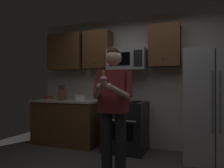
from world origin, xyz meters
The scene contains 11 objects.
wall_back centered at (0.00, 1.75, 1.30)m, with size 4.40×0.10×2.60m, color beige.
oven_range centered at (-0.15, 1.36, 0.46)m, with size 0.76×0.70×0.93m.
microwave centered at (-0.15, 1.48, 1.72)m, with size 0.74×0.41×0.40m.
refrigerator centered at (1.35, 1.32, 0.90)m, with size 0.90×0.75×1.80m.
cabinet_row_upper centered at (-0.72, 1.53, 1.95)m, with size 2.78×0.36×0.76m.
counter_left centered at (-1.45, 1.38, 0.46)m, with size 1.44×0.66×0.92m.
knife_block centered at (-1.54, 1.33, 1.03)m, with size 0.16×0.15×0.32m.
bowl_large_white centered at (-1.15, 1.38, 0.98)m, with size 0.24×0.24×0.11m.
bowl_small_colored centered at (-1.95, 1.43, 0.96)m, with size 0.17×0.17×0.08m.
person centered at (0.05, 0.22, 1.00)m, with size 0.60×0.48×1.76m.
cupcake centered at (0.05, -0.10, 1.29)m, with size 0.09×0.09×0.17m.
Camera 1 is at (1.13, -2.55, 1.24)m, focal length 35.18 mm.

